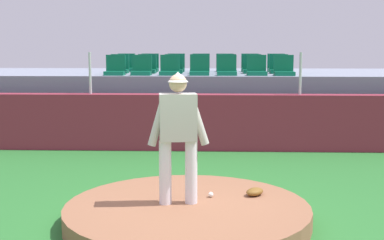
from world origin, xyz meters
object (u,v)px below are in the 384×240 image
stadium_chair_4 (227,69)px  stadium_chair_5 (257,69)px  stadium_chair_19 (250,66)px  stadium_chair_6 (284,69)px  pitcher (178,128)px  stadium_chair_14 (126,66)px  stadium_chair_20 (276,66)px  baseball (211,195)px  stadium_chair_0 (115,69)px  stadium_chair_18 (225,66)px  stadium_chair_7 (119,67)px  stadium_chair_15 (150,66)px  stadium_chair_1 (142,69)px  stadium_chair_9 (174,67)px  stadium_chair_2 (170,69)px  stadium_chair_13 (279,67)px  stadium_chair_8 (147,67)px  fielding_glove (255,192)px  stadium_chair_10 (199,67)px  stadium_chair_16 (176,66)px  stadium_chair_11 (227,67)px  stadium_chair_17 (201,66)px  stadium_chair_12 (252,67)px

stadium_chair_4 → stadium_chair_5: same height
stadium_chair_5 → stadium_chair_19: bearing=-88.9°
stadium_chair_6 → pitcher: bearing=70.2°
stadium_chair_14 → stadium_chair_20: size_ratio=1.00×
baseball → stadium_chair_0: (-2.39, 5.85, 1.50)m
stadium_chair_5 → stadium_chair_0: bearing=0.9°
stadium_chair_18 → stadium_chair_4: bearing=90.1°
stadium_chair_7 → stadium_chair_15: bearing=-128.1°
stadium_chair_7 → stadium_chair_1: bearing=128.7°
stadium_chair_9 → stadium_chair_19: (2.08, 0.90, 0.00)m
stadium_chair_15 → stadium_chair_20: (3.55, 0.01, 0.00)m
stadium_chair_7 → stadium_chair_0: bearing=93.4°
stadium_chair_2 → stadium_chair_18: 2.28m
stadium_chair_13 → stadium_chair_19: size_ratio=1.00×
stadium_chair_13 → stadium_chair_5: bearing=53.1°
stadium_chair_8 → stadium_chair_18: 2.27m
fielding_glove → stadium_chair_13: bearing=30.8°
fielding_glove → stadium_chair_10: size_ratio=0.60×
stadium_chair_7 → stadium_chair_18: bearing=-161.9°
fielding_glove → stadium_chair_18: 7.72m
baseball → stadium_chair_7: (-2.44, 6.76, 1.50)m
stadium_chair_6 → stadium_chair_19: size_ratio=1.00×
stadium_chair_16 → stadium_chair_5: bearing=139.8°
pitcher → stadium_chair_10: size_ratio=3.55×
stadium_chair_2 → stadium_chair_13: bearing=-162.5°
fielding_glove → stadium_chair_14: size_ratio=0.60×
stadium_chair_11 → stadium_chair_15: size_ratio=1.00×
stadium_chair_8 → stadium_chair_17: size_ratio=1.00×
stadium_chair_11 → stadium_chair_18: (-0.04, 0.90, 0.00)m
baseball → stadium_chair_6: bearing=73.1°
stadium_chair_9 → stadium_chair_8: bearing=-0.7°
baseball → stadium_chair_5: size_ratio=0.15×
fielding_glove → stadium_chair_17: (-0.92, 7.59, 1.48)m
fielding_glove → stadium_chair_11: size_ratio=0.60×
stadium_chair_6 → stadium_chair_15: 3.95m
baseball → stadium_chair_16: size_ratio=0.15×
stadium_chair_5 → stadium_chair_19: same height
stadium_chair_10 → stadium_chair_11: bearing=-178.6°
stadium_chair_1 → stadium_chair_19: size_ratio=1.00×
stadium_chair_7 → stadium_chair_14: same height
stadium_chair_14 → stadium_chair_13: bearing=167.7°
pitcher → stadium_chair_4: 6.28m
stadium_chair_19 → fielding_glove: bearing=86.6°
stadium_chair_15 → stadium_chair_17: (1.44, 0.03, 0.00)m
stadium_chair_4 → stadium_chair_19: bearing=-111.4°
stadium_chair_1 → stadium_chair_7: (-0.71, 0.89, 0.00)m
stadium_chair_7 → fielding_glove: bearing=114.7°
stadium_chair_6 → stadium_chair_12: bearing=-53.1°
stadium_chair_15 → stadium_chair_19: 2.81m
stadium_chair_20 → stadium_chair_1: bearing=27.0°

